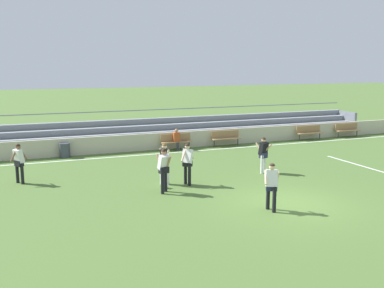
{
  "coord_description": "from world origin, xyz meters",
  "views": [
    {
      "loc": [
        -8.67,
        -12.76,
        4.82
      ],
      "look_at": [
        -1.47,
        5.34,
        1.33
      ],
      "focal_mm": 41.83,
      "sensor_mm": 36.0,
      "label": 1
    }
  ],
  "objects": [
    {
      "name": "bleacher_stand",
      "position": [
        1.21,
        13.53,
        0.8
      ],
      "size": [
        25.82,
        2.31,
        1.96
      ],
      "color": "#9EA3AD",
      "rests_on": "ground"
    },
    {
      "name": "field_line_penalty_mark",
      "position": [
        6.66,
        4.0,
        0.0
      ],
      "size": [
        0.12,
        4.4,
        0.01
      ],
      "primitive_type": "cube",
      "color": "white",
      "rests_on": "ground"
    },
    {
      "name": "ground_plane",
      "position": [
        0.0,
        0.0,
        0.0
      ],
      "size": [
        160.0,
        160.0,
        0.0
      ],
      "primitive_type": "plane",
      "color": "#4C6B30"
    },
    {
      "name": "trash_bin",
      "position": [
        -6.39,
        11.03,
        0.38
      ],
      "size": [
        0.55,
        0.55,
        0.76
      ],
      "primitive_type": "cylinder",
      "color": "#3D424C",
      "rests_on": "ground"
    },
    {
      "name": "soccer_ball",
      "position": [
        -3.34,
        3.42,
        0.11
      ],
      "size": [
        0.22,
        0.22,
        0.22
      ],
      "primitive_type": "sphere",
      "color": "white",
      "rests_on": "ground"
    },
    {
      "name": "player_white_wide_left",
      "position": [
        -2.36,
        3.61,
        1.01
      ],
      "size": [
        0.72,
        0.54,
        1.69
      ],
      "color": "black",
      "rests_on": "ground"
    },
    {
      "name": "sideline_wall",
      "position": [
        0.0,
        11.34,
        0.48
      ],
      "size": [
        48.0,
        0.16,
        0.95
      ],
      "primitive_type": "cube",
      "color": "beige",
      "rests_on": "ground"
    },
    {
      "name": "bench_far_right",
      "position": [
        11.95,
        10.94,
        0.55
      ],
      "size": [
        1.8,
        0.4,
        0.9
      ],
      "color": "#99754C",
      "rests_on": "ground"
    },
    {
      "name": "player_dark_wide_right",
      "position": [
        -3.18,
        4.05,
        1.0
      ],
      "size": [
        0.46,
        0.57,
        1.68
      ],
      "color": "white",
      "rests_on": "ground"
    },
    {
      "name": "field_line_sideline",
      "position": [
        0.0,
        10.13,
        0.0
      ],
      "size": [
        44.0,
        0.12,
        0.01
      ],
      "primitive_type": "cube",
      "color": "white",
      "rests_on": "ground"
    },
    {
      "name": "bench_far_left",
      "position": [
        2.92,
        10.94,
        0.55
      ],
      "size": [
        1.8,
        0.4,
        0.9
      ],
      "color": "#99754C",
      "rests_on": "ground"
    },
    {
      "name": "player_dark_pressing_high",
      "position": [
        1.53,
        4.24,
        0.95
      ],
      "size": [
        0.5,
        0.69,
        1.62
      ],
      "color": "white",
      "rests_on": "ground"
    },
    {
      "name": "bench_near_bin",
      "position": [
        8.9,
        10.94,
        0.55
      ],
      "size": [
        1.8,
        0.4,
        0.9
      ],
      "color": "#99754C",
      "rests_on": "ground"
    },
    {
      "name": "bench_centre_sideline",
      "position": [
        -0.23,
        10.94,
        0.55
      ],
      "size": [
        1.8,
        0.4,
        0.9
      ],
      "color": "#99754C",
      "rests_on": "ground"
    },
    {
      "name": "player_white_overlapping",
      "position": [
        -0.94,
        -0.45,
        0.96
      ],
      "size": [
        0.67,
        0.5,
        1.62
      ],
      "color": "black",
      "rests_on": "ground"
    },
    {
      "name": "player_white_trailing_run",
      "position": [
        -8.65,
        6.34,
        0.98
      ],
      "size": [
        0.7,
        0.49,
        1.65
      ],
      "color": "black",
      "rests_on": "ground"
    },
    {
      "name": "spectator_seated",
      "position": [
        -0.23,
        10.82,
        0.7
      ],
      "size": [
        0.36,
        0.42,
        1.21
      ],
      "color": "#2D2D38",
      "rests_on": "ground"
    },
    {
      "name": "player_white_dropping_back",
      "position": [
        -3.59,
        2.88,
        1.01
      ],
      "size": [
        0.45,
        0.6,
        1.69
      ],
      "color": "black",
      "rests_on": "ground"
    }
  ]
}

